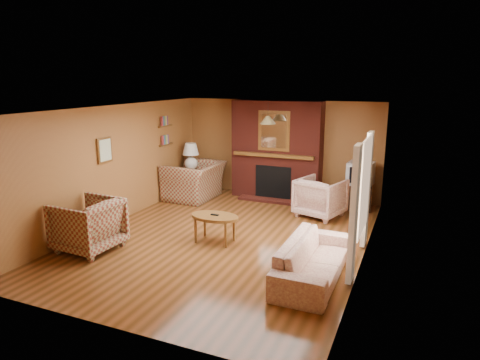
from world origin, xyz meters
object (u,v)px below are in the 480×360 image
at_px(tv_stand, 359,197).
at_px(floral_armchair, 320,197).
at_px(fireplace, 277,151).
at_px(floral_sofa, 313,259).
at_px(coffee_table, 215,219).
at_px(plaid_loveseat, 194,181).
at_px(crt_tv, 361,173).
at_px(plaid_armchair, 88,225).
at_px(side_table, 192,182).
at_px(table_lamp, 191,155).

bearing_deg(tv_stand, floral_armchair, -134.65).
relative_size(fireplace, floral_sofa, 1.19).
distance_m(fireplace, coffee_table, 3.35).
bearing_deg(floral_armchair, plaid_loveseat, 13.72).
xyz_separation_m(plaid_loveseat, crt_tv, (3.90, 0.64, 0.39)).
bearing_deg(coffee_table, plaid_armchair, -147.65).
bearing_deg(fireplace, tv_stand, -5.15).
bearing_deg(coffee_table, floral_armchair, 57.45).
distance_m(fireplace, side_table, 2.33).
bearing_deg(plaid_loveseat, coffee_table, 36.46).
distance_m(plaid_loveseat, floral_sofa, 4.90).
bearing_deg(tv_stand, side_table, -179.70).
relative_size(table_lamp, tv_stand, 1.17).
bearing_deg(table_lamp, tv_stand, 4.82).
bearing_deg(floral_sofa, plaid_armchair, 97.30).
distance_m(fireplace, table_lamp, 2.17).
relative_size(plaid_loveseat, floral_sofa, 0.68).
distance_m(tv_stand, crt_tv, 0.55).
xyz_separation_m(floral_sofa, coffee_table, (-1.99, 0.72, 0.15)).
relative_size(plaid_loveseat, crt_tv, 2.33).
relative_size(floral_armchair, tv_stand, 1.57).
relative_size(fireplace, plaid_loveseat, 1.75).
distance_m(floral_armchair, table_lamp, 3.53).
bearing_deg(floral_armchair, floral_sofa, 117.70).
height_order(floral_sofa, table_lamp, table_lamp).
bearing_deg(floral_sofa, side_table, 49.69).
distance_m(plaid_armchair, coffee_table, 2.20).
xyz_separation_m(floral_armchair, side_table, (-3.44, 0.49, -0.10)).
bearing_deg(plaid_loveseat, floral_armchair, 87.18).
distance_m(fireplace, plaid_loveseat, 2.16).
relative_size(floral_armchair, coffee_table, 1.02).
bearing_deg(fireplace, floral_sofa, -64.50).
relative_size(side_table, table_lamp, 0.93).
bearing_deg(plaid_armchair, floral_sofa, 99.99).
distance_m(side_table, crt_tv, 4.20).
xyz_separation_m(floral_armchair, coffee_table, (-1.43, -2.24, 0.03)).
bearing_deg(table_lamp, side_table, 90.00).
distance_m(plaid_loveseat, crt_tv, 3.97).
relative_size(table_lamp, crt_tv, 1.17).
bearing_deg(coffee_table, floral_sofa, -19.84).
height_order(table_lamp, crt_tv, table_lamp).
relative_size(floral_armchair, crt_tv, 1.57).
bearing_deg(fireplace, coffee_table, -91.55).
height_order(table_lamp, tv_stand, table_lamp).
xyz_separation_m(fireplace, side_table, (-2.10, -0.53, -0.86)).
bearing_deg(plaid_armchair, table_lamp, -174.65).
xyz_separation_m(plaid_loveseat, table_lamp, (-0.25, 0.30, 0.58)).
bearing_deg(side_table, tv_stand, 4.82).
relative_size(side_table, tv_stand, 1.09).
bearing_deg(floral_armchair, side_table, 9.02).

